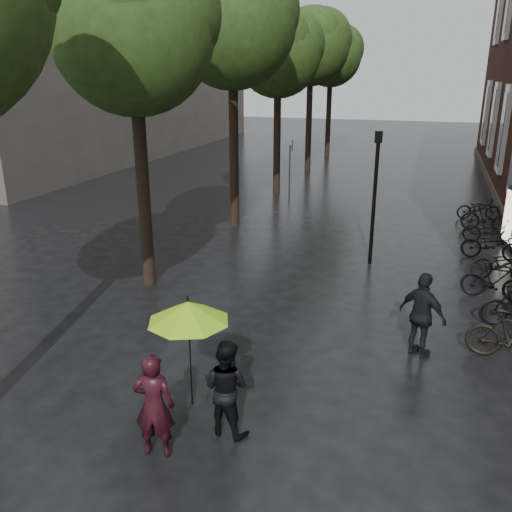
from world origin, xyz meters
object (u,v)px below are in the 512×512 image
at_px(person_black, 226,387).
at_px(parked_bicycles, 495,253).
at_px(pedestrian_walking, 422,315).
at_px(lamp_post, 375,185).
at_px(person_burgundy, 154,405).

distance_m(person_black, parked_bicycles, 10.29).
bearing_deg(pedestrian_walking, lamp_post, -41.56).
bearing_deg(parked_bicycles, lamp_post, -169.25).
xyz_separation_m(person_black, parked_bicycles, (4.58, 9.20, -0.31)).
height_order(person_black, parked_bicycles, person_black).
height_order(person_burgundy, person_black, person_burgundy).
distance_m(person_burgundy, pedestrian_walking, 5.49).
bearing_deg(lamp_post, person_black, -97.92).
distance_m(person_burgundy, lamp_post, 9.68).
relative_size(person_burgundy, lamp_post, 0.43).
xyz_separation_m(person_black, lamp_post, (1.19, 8.56, 1.52)).
bearing_deg(person_black, lamp_post, -87.90).
height_order(parked_bicycles, lamp_post, lamp_post).
bearing_deg(person_burgundy, person_black, -145.04).
distance_m(person_burgundy, parked_bicycles, 11.36).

